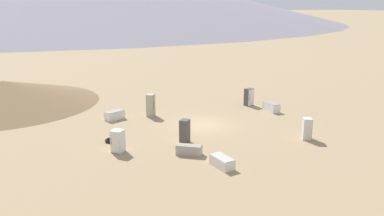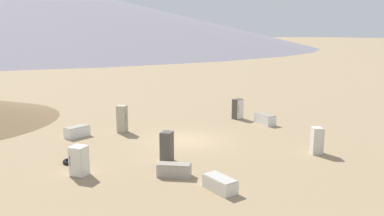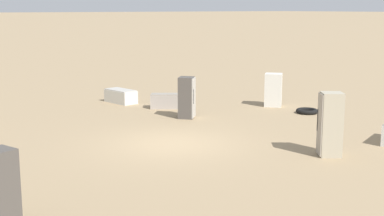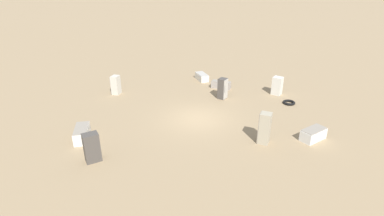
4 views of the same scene
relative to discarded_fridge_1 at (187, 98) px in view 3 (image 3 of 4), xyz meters
name	(u,v)px [view 3 (image 3 of 4)]	position (x,y,z in m)	size (l,w,h in m)	color
ground_plane	(172,144)	(-2.70, -3.08, -0.81)	(1000.00, 1000.00, 0.00)	#9E8460
discarded_fridge_1	(187,98)	(0.00, 0.00, 0.00)	(0.85, 0.85, 1.62)	#4C4742
discarded_fridge_5	(169,101)	(0.56, 2.14, -0.50)	(1.66, 1.40, 0.63)	#A89E93
discarded_fridge_6	(330,124)	(0.29, -6.92, 0.13)	(0.86, 0.85, 1.88)	#B2A88E
discarded_fridge_7	(121,96)	(-0.51, 4.57, -0.51)	(0.97, 1.69, 0.61)	silver
discarded_fridge_8	(273,90)	(4.56, -0.10, -0.08)	(0.98, 0.99, 1.45)	silver
scrap_tire	(307,111)	(4.59, -2.08, -0.72)	(0.91, 0.91, 0.18)	black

